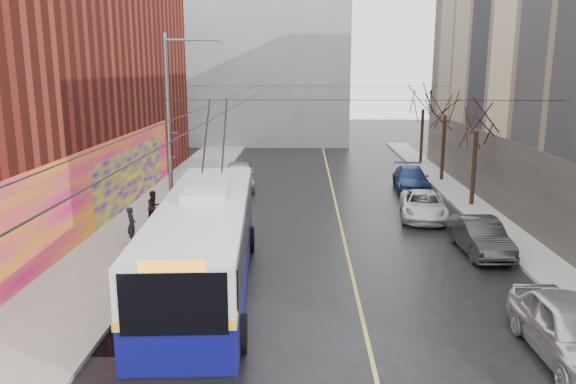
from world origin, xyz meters
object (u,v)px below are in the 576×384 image
tree_far (424,99)px  parked_car_d (411,179)px  tree_mid (446,103)px  parked_car_b (480,236)px  pedestrian_b (154,207)px  parked_car_c (423,205)px  following_car (239,175)px  trolleybus (205,243)px  pedestrian_c (163,221)px  parked_car_a (570,329)px  tree_near (478,117)px  streetlight_pole (172,130)px  pedestrian_a (132,225)px

tree_far → parked_car_d: (-2.56, -9.68, -4.42)m
tree_mid → parked_car_d: bearing=-133.7°
tree_mid → parked_car_b: (-2.00, -15.08, -4.53)m
tree_far → pedestrian_b: bearing=-131.7°
tree_far → parked_car_c: bearing=-101.0°
tree_mid → following_car: 14.38m
trolleybus → pedestrian_c: trolleybus is taller
parked_car_a → tree_near: bearing=81.3°
streetlight_pole → pedestrian_b: streetlight_pole is taller
parked_car_a → pedestrian_c: bearing=142.3°
trolleybus → parked_car_d: size_ratio=2.66×
parked_car_d → following_car: following_car is taller
parked_car_a → pedestrian_a: size_ratio=3.05×
parked_car_c → pedestrian_b: bearing=-163.4°
tree_near → parked_car_d: size_ratio=1.28×
parked_car_a → parked_car_b: size_ratio=1.09×
tree_far → streetlight_pole: bearing=-127.1°
streetlight_pole → pedestrian_b: bearing=134.1°
tree_mid → parked_car_d: (-2.56, -2.68, -4.53)m
tree_mid → pedestrian_b: (-16.52, -11.57, -4.28)m
streetlight_pole → tree_mid: (15.14, 13.00, 0.41)m
tree_mid → parked_car_a: bearing=-95.5°
parked_car_b → following_car: following_car is taller
parked_car_d → streetlight_pole: bearing=-136.9°
tree_mid → pedestrian_b: bearing=-145.0°
following_car → pedestrian_a: (-3.25, -12.13, 0.10)m
following_car → pedestrian_a: bearing=-110.6°
tree_near → trolleybus: bearing=-135.4°
parked_car_a → tree_mid: bearing=83.5°
parked_car_a → parked_car_d: 21.06m
tree_near → pedestrian_a: tree_near is taller
streetlight_pole → following_car: bearing=81.1°
parked_car_b → pedestrian_c: 13.55m
parked_car_b → parked_car_a: bearing=-94.4°
parked_car_d → pedestrian_c: bearing=-135.4°
tree_near → parked_car_c: bearing=-141.7°
pedestrian_b → pedestrian_c: bearing=-115.5°
streetlight_pole → following_car: 11.46m
tree_mid → tree_far: size_ratio=1.02×
trolleybus → following_car: (-0.82, 17.09, -0.89)m
parked_car_d → pedestrian_b: bearing=-143.8°
parked_car_d → pedestrian_c: pedestrian_c is taller
parked_car_b → pedestrian_c: size_ratio=2.76×
parked_car_c → following_car: 12.51m
parked_car_d → pedestrian_b: size_ratio=3.03×
following_car → pedestrian_c: 11.67m
tree_far → tree_near: bearing=-90.0°
streetlight_pole → pedestrian_a: 4.49m
parked_car_a → parked_car_c: size_ratio=0.99×
tree_mid → pedestrian_a: (-16.72, -14.53, -4.32)m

